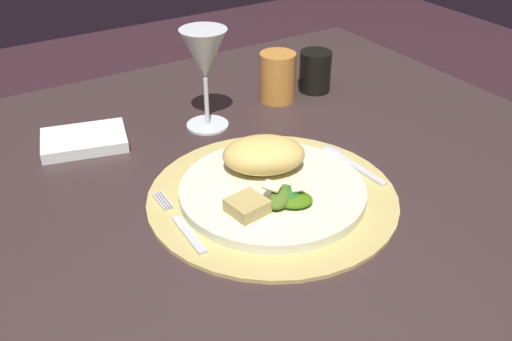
# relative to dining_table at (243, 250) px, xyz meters

# --- Properties ---
(dining_table) EXTENTS (1.14, 0.95, 0.74)m
(dining_table) POSITION_rel_dining_table_xyz_m (0.00, 0.00, 0.00)
(dining_table) COLOR #372827
(dining_table) RESTS_ON ground
(placemat) EXTENTS (0.36, 0.36, 0.01)m
(placemat) POSITION_rel_dining_table_xyz_m (0.00, -0.09, 0.16)
(placemat) COLOR tan
(placemat) RESTS_ON dining_table
(dinner_plate) EXTENTS (0.27, 0.27, 0.01)m
(dinner_plate) POSITION_rel_dining_table_xyz_m (0.00, -0.09, 0.17)
(dinner_plate) COLOR silver
(dinner_plate) RESTS_ON placemat
(pasta_serving) EXTENTS (0.15, 0.13, 0.05)m
(pasta_serving) POSITION_rel_dining_table_xyz_m (0.01, -0.04, 0.20)
(pasta_serving) COLOR #E9C262
(pasta_serving) RESTS_ON dinner_plate
(salad_greens) EXTENTS (0.08, 0.07, 0.03)m
(salad_greens) POSITION_rel_dining_table_xyz_m (-0.00, -0.13, 0.19)
(salad_greens) COLOR #2B6620
(salad_greens) RESTS_ON dinner_plate
(bread_piece) EXTENTS (0.05, 0.05, 0.02)m
(bread_piece) POSITION_rel_dining_table_xyz_m (-0.06, -0.12, 0.19)
(bread_piece) COLOR tan
(bread_piece) RESTS_ON dinner_plate
(fork) EXTENTS (0.02, 0.15, 0.00)m
(fork) POSITION_rel_dining_table_xyz_m (-0.14, -0.08, 0.17)
(fork) COLOR silver
(fork) RESTS_ON placemat
(spoon) EXTENTS (0.03, 0.14, 0.01)m
(spoon) POSITION_rel_dining_table_xyz_m (0.15, -0.06, 0.17)
(spoon) COLOR silver
(spoon) RESTS_ON placemat
(napkin) EXTENTS (0.16, 0.13, 0.02)m
(napkin) POSITION_rel_dining_table_xyz_m (-0.18, 0.21, 0.17)
(napkin) COLOR white
(napkin) RESTS_ON dining_table
(wine_glass) EXTENTS (0.08, 0.08, 0.18)m
(wine_glass) POSITION_rel_dining_table_xyz_m (0.03, 0.16, 0.28)
(wine_glass) COLOR silver
(wine_glass) RESTS_ON dining_table
(amber_tumbler) EXTENTS (0.07, 0.07, 0.09)m
(amber_tumbler) POSITION_rel_dining_table_xyz_m (0.19, 0.19, 0.20)
(amber_tumbler) COLOR #CC8637
(amber_tumbler) RESTS_ON dining_table
(dark_tumbler) EXTENTS (0.06, 0.06, 0.08)m
(dark_tumbler) POSITION_rel_dining_table_xyz_m (0.28, 0.19, 0.20)
(dark_tumbler) COLOR black
(dark_tumbler) RESTS_ON dining_table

